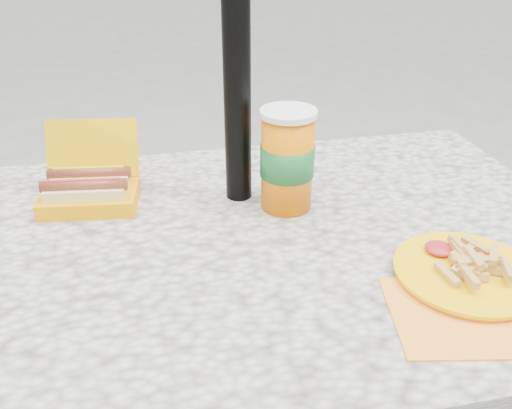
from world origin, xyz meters
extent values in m
cube|color=beige|center=(0.00, 0.00, 0.72)|extent=(1.20, 0.80, 0.05)
cylinder|color=black|center=(-0.50, 0.30, 0.35)|extent=(0.07, 0.07, 0.70)
cylinder|color=black|center=(0.50, 0.30, 0.35)|extent=(0.07, 0.07, 0.70)
cylinder|color=black|center=(0.00, 0.16, 1.10)|extent=(0.05, 0.05, 2.20)
cube|color=#FFBF00|center=(-0.28, 0.18, 0.77)|extent=(0.19, 0.14, 0.03)
cube|color=#FFBF00|center=(-0.27, 0.26, 0.83)|extent=(0.18, 0.07, 0.11)
cube|color=#F3DD92|center=(-0.29, 0.15, 0.78)|extent=(0.15, 0.06, 0.04)
cylinder|color=brown|center=(-0.29, 0.15, 0.81)|extent=(0.16, 0.04, 0.02)
cylinder|color=#A41C1F|center=(-0.29, 0.15, 0.82)|extent=(0.13, 0.02, 0.01)
cube|color=#F3DD92|center=(-0.28, 0.21, 0.78)|extent=(0.15, 0.06, 0.04)
cylinder|color=brown|center=(-0.28, 0.21, 0.81)|extent=(0.16, 0.04, 0.02)
cylinder|color=#B8B402|center=(-0.28, 0.21, 0.82)|extent=(0.13, 0.02, 0.01)
cube|color=orange|center=(0.23, -0.26, 0.75)|extent=(0.20, 0.20, 0.00)
cylinder|color=#FFBF00|center=(0.29, -0.18, 0.76)|extent=(0.21, 0.21, 0.01)
cylinder|color=#FFBF00|center=(0.29, -0.18, 0.76)|extent=(0.22, 0.22, 0.01)
cube|color=gold|center=(0.30, -0.18, 0.77)|extent=(0.05, 0.04, 0.01)
cube|color=gold|center=(0.29, -0.19, 0.78)|extent=(0.05, 0.01, 0.01)
cube|color=gold|center=(0.32, -0.20, 0.77)|extent=(0.05, 0.04, 0.01)
cube|color=gold|center=(0.32, -0.18, 0.78)|extent=(0.05, 0.03, 0.01)
cube|color=gold|center=(0.33, -0.18, 0.79)|extent=(0.04, 0.05, 0.01)
cube|color=gold|center=(0.27, -0.21, 0.78)|extent=(0.02, 0.05, 0.01)
cube|color=gold|center=(0.28, -0.20, 0.77)|extent=(0.05, 0.03, 0.01)
cube|color=gold|center=(0.30, -0.14, 0.78)|extent=(0.01, 0.05, 0.01)
cube|color=gold|center=(0.29, -0.20, 0.78)|extent=(0.05, 0.03, 0.01)
cube|color=gold|center=(0.33, -0.14, 0.78)|extent=(0.03, 0.05, 0.01)
cube|color=gold|center=(0.25, -0.19, 0.77)|extent=(0.02, 0.05, 0.01)
cube|color=gold|center=(0.34, -0.21, 0.78)|extent=(0.03, 0.05, 0.01)
cube|color=gold|center=(0.30, -0.15, 0.78)|extent=(0.05, 0.03, 0.01)
cube|color=gold|center=(0.30, -0.18, 0.79)|extent=(0.02, 0.05, 0.01)
cube|color=gold|center=(0.29, -0.15, 0.78)|extent=(0.02, 0.05, 0.01)
cube|color=gold|center=(0.30, -0.18, 0.78)|extent=(0.04, 0.05, 0.01)
cube|color=gold|center=(0.29, -0.18, 0.78)|extent=(0.05, 0.02, 0.01)
cube|color=gold|center=(0.28, -0.18, 0.78)|extent=(0.05, 0.04, 0.01)
cube|color=gold|center=(0.31, -0.19, 0.78)|extent=(0.05, 0.04, 0.01)
ellipsoid|color=#A41C1F|center=(0.27, -0.12, 0.77)|extent=(0.05, 0.05, 0.01)
cube|color=#AF1000|center=(0.31, -0.18, 0.78)|extent=(0.09, 0.03, 0.00)
cylinder|color=orange|center=(0.08, 0.10, 0.84)|extent=(0.10, 0.10, 0.18)
cylinder|color=#196127|center=(0.08, 0.10, 0.85)|extent=(0.10, 0.10, 0.06)
cylinder|color=white|center=(0.08, 0.10, 0.94)|extent=(0.10, 0.10, 0.01)
camera|label=1|loc=(-0.17, -0.77, 1.25)|focal=38.00mm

